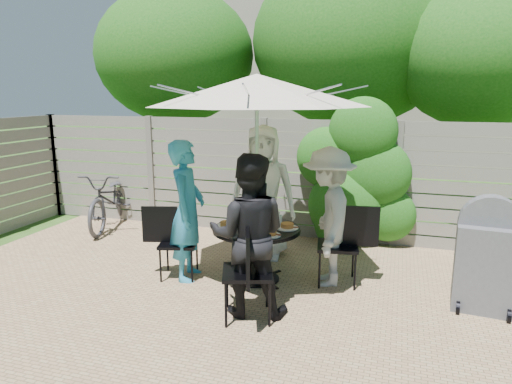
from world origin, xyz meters
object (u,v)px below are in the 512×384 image
(chair_right, at_px, (338,261))
(bbq_grill, at_px, (486,259))
(plate_right, at_px, (287,226))
(chair_back, at_px, (263,234))
(glass_right, at_px, (279,220))
(plate_left, at_px, (226,225))
(person_left, at_px, (187,211))
(person_back, at_px, (263,193))
(chair_front, at_px, (247,291))
(chair_left, at_px, (178,257))
(person_right, at_px, (328,217))
(glass_left, at_px, (234,224))
(bicycle, at_px, (112,199))
(glass_back, at_px, (250,216))
(plate_extra, at_px, (270,234))
(person_front, at_px, (249,236))
(syrup_jug, at_px, (252,220))
(patio_table, at_px, (257,244))
(coffee_cup, at_px, (267,218))
(umbrella, at_px, (257,90))
(plate_back, at_px, (259,217))
(plate_front, at_px, (253,235))

(chair_right, bearing_deg, bbq_grill, 163.57)
(chair_right, xyz_separation_m, plate_right, (-0.59, -0.12, 0.40))
(chair_back, bearing_deg, glass_right, 12.80)
(plate_left, relative_size, plate_right, 1.00)
(person_left, bearing_deg, person_back, -45.00)
(person_left, height_order, chair_front, person_left)
(chair_left, bearing_deg, person_right, -3.65)
(glass_left, xyz_separation_m, bicycle, (-2.77, 1.59, -0.25))
(glass_back, bearing_deg, plate_right, -17.27)
(chair_left, distance_m, plate_extra, 1.26)
(person_right, bearing_deg, person_front, -45.00)
(syrup_jug, height_order, bicycle, bicycle)
(patio_table, relative_size, person_left, 0.71)
(patio_table, xyz_separation_m, person_right, (0.81, 0.17, 0.35))
(person_right, bearing_deg, glass_left, -84.50)
(patio_table, relative_size, plate_left, 4.64)
(patio_table, relative_size, bicycle, 0.65)
(chair_front, relative_size, glass_back, 7.16)
(coffee_cup, bearing_deg, plate_extra, -69.34)
(plate_extra, bearing_deg, glass_back, 128.89)
(chair_front, height_order, person_right, person_right)
(bicycle, bearing_deg, plate_extra, -42.29)
(umbrella, bearing_deg, coffee_cup, 77.47)
(person_left, relative_size, person_front, 1.02)
(person_right, distance_m, plate_left, 1.20)
(chair_back, relative_size, coffee_cup, 7.83)
(chair_right, bearing_deg, person_left, 2.80)
(chair_right, bearing_deg, plate_right, 2.75)
(glass_left, bearing_deg, person_right, 17.41)
(glass_back, bearing_deg, plate_extra, -51.11)
(chair_left, xyz_separation_m, chair_front, (1.15, -0.75, 0.03))
(chair_front, bearing_deg, umbrella, -7.54)
(syrup_jug, bearing_deg, person_right, 8.70)
(patio_table, distance_m, plate_left, 0.43)
(chair_left, height_order, chair_right, chair_right)
(person_right, relative_size, glass_left, 11.66)
(person_left, xyz_separation_m, plate_right, (1.16, 0.25, -0.16))
(person_back, distance_m, plate_extra, 1.16)
(plate_left, xyz_separation_m, bbq_grill, (2.82, 0.08, -0.14))
(plate_right, bearing_deg, person_right, 11.91)
(chair_left, bearing_deg, person_left, -3.27)
(plate_back, bearing_deg, person_left, -144.64)
(person_left, bearing_deg, plate_back, -66.55)
(plate_front, bearing_deg, person_right, 35.36)
(person_back, height_order, person_right, person_back)
(chair_left, distance_m, chair_front, 1.37)
(chair_left, xyz_separation_m, plate_extra, (1.18, -0.06, 0.42))
(chair_back, relative_size, glass_back, 6.71)
(plate_right, xyz_separation_m, bbq_grill, (2.12, -0.07, -0.14))
(plate_extra, height_order, bbq_grill, bbq_grill)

